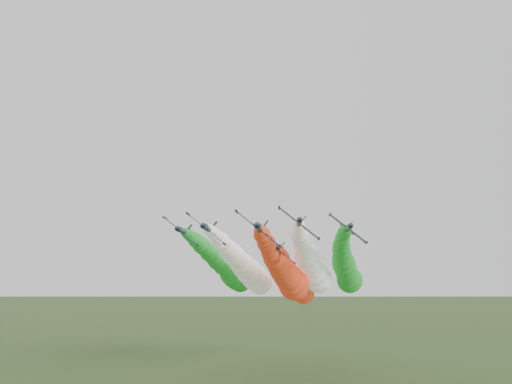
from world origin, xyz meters
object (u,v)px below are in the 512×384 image
(jet_lead, at_px, (286,274))
(jet_outer_right, at_px, (346,267))
(jet_inner_right, at_px, (312,267))
(jet_trail, at_px, (295,281))
(jet_outer_left, at_px, (227,269))
(jet_inner_left, at_px, (246,269))

(jet_lead, relative_size, jet_outer_right, 0.99)
(jet_inner_right, bearing_deg, jet_outer_right, 46.01)
(jet_lead, bearing_deg, jet_trail, 84.09)
(jet_outer_left, relative_size, jet_trail, 1.00)
(jet_outer_right, bearing_deg, jet_outer_left, 179.51)
(jet_lead, height_order, jet_inner_right, jet_inner_right)
(jet_outer_right, bearing_deg, jet_inner_left, -161.90)
(jet_inner_left, relative_size, jet_outer_right, 0.99)
(jet_inner_left, height_order, jet_trail, jet_inner_left)
(jet_outer_right, bearing_deg, jet_trail, 167.79)
(jet_outer_right, height_order, jet_trail, jet_outer_right)
(jet_outer_right, relative_size, jet_trail, 1.01)
(jet_inner_left, distance_m, jet_outer_left, 12.57)
(jet_lead, relative_size, jet_inner_left, 1.00)
(jet_inner_right, bearing_deg, jet_outer_left, 156.22)
(jet_inner_right, relative_size, jet_outer_right, 1.00)
(jet_outer_left, bearing_deg, jet_trail, 8.16)
(jet_inner_right, distance_m, jet_outer_right, 15.86)
(jet_outer_left, bearing_deg, jet_inner_left, -54.58)
(jet_lead, relative_size, jet_trail, 1.00)
(jet_inner_left, xyz_separation_m, jet_outer_right, (30.35, 9.92, 0.72))
(jet_outer_right, bearing_deg, jet_lead, -129.63)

